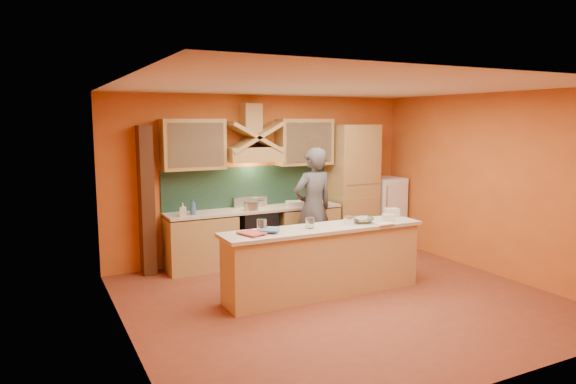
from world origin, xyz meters
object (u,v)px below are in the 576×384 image
person (313,208)px  mixing_bowl (363,220)px  fridge (385,211)px  kitchen_scale (349,221)px  stove (255,236)px

person → mixing_bowl: person is taller
fridge → kitchen_scale: 2.88m
fridge → stove: bearing=180.0°
fridge → person: bearing=-161.1°
kitchen_scale → person: bearing=102.4°
fridge → mixing_bowl: size_ratio=4.27×
person → fridge: bearing=-166.1°
fridge → person: size_ratio=0.67×
stove → kitchen_scale: kitchen_scale is taller
stove → fridge: (2.70, 0.00, 0.20)m
kitchen_scale → mixing_bowl: kitchen_scale is taller
fridge → kitchen_scale: size_ratio=11.53×
kitchen_scale → mixing_bowl: (0.24, 0.01, -0.01)m
person → kitchen_scale: 1.26m
person → kitchen_scale: size_ratio=17.28×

